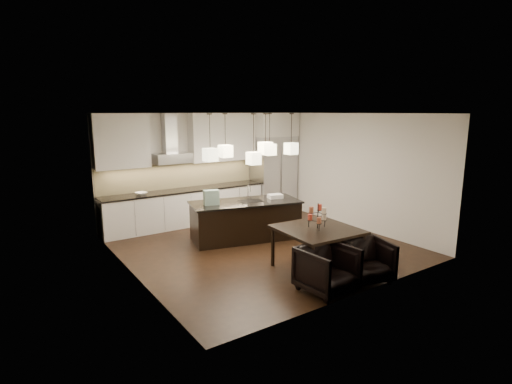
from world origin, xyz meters
TOP-DOWN VIEW (x-y plane):
  - floor at (0.00, 0.00)m, footprint 5.50×5.50m
  - ceiling at (0.00, 0.00)m, footprint 5.50×5.50m
  - wall_back at (0.00, 2.76)m, footprint 5.50×0.02m
  - wall_front at (0.00, -2.76)m, footprint 5.50×0.02m
  - wall_left at (-2.76, 0.00)m, footprint 0.02×5.50m
  - wall_right at (2.76, 0.00)m, footprint 0.02×5.50m
  - refrigerator at (2.10, 2.38)m, footprint 1.20×0.72m
  - fridge_panel at (2.10, 2.38)m, footprint 1.26×0.72m
  - lower_cabinets at (-0.62, 2.43)m, footprint 4.21×0.62m
  - countertop at (-0.62, 2.43)m, footprint 4.21×0.66m
  - backsplash at (-0.62, 2.73)m, footprint 4.21×0.02m
  - upper_cab_left at (-2.10, 2.57)m, footprint 1.25×0.35m
  - upper_cab_right at (0.55, 2.57)m, footprint 1.85×0.35m
  - hood_canopy at (-0.93, 2.48)m, footprint 0.90×0.52m
  - hood_chimney at (-0.93, 2.59)m, footprint 0.30×0.28m
  - fruit_bowl at (-1.77, 2.38)m, footprint 0.33×0.33m
  - island_body at (-0.00, 0.62)m, footprint 2.51×1.48m
  - island_top at (-0.00, 0.62)m, footprint 2.60×1.57m
  - faucet at (0.11, 0.69)m, footprint 0.15×0.24m
  - tote_bag at (-0.78, 0.76)m, footprint 0.35×0.24m
  - food_container at (0.75, 0.50)m, footprint 0.36×0.30m
  - dining_table at (0.08, -1.64)m, footprint 1.38×1.38m
  - candelabra at (0.08, -1.64)m, footprint 0.40×0.40m
  - candle_a at (0.22, -1.65)m, footprint 0.08×0.08m
  - candle_b at (0.01, -1.51)m, footprint 0.08×0.08m
  - candle_c at (-0.00, -1.76)m, footprint 0.08×0.08m
  - candle_d at (0.20, -1.55)m, footprint 0.08×0.08m
  - candle_e at (-0.06, -1.61)m, footprint 0.08×0.08m
  - candle_f at (0.09, -1.78)m, footprint 0.08×0.08m
  - armchair_left at (-0.40, -2.40)m, footprint 0.85×0.87m
  - armchair_right at (0.46, -2.45)m, footprint 0.94×0.96m
  - pendant_a at (-0.99, 0.37)m, footprint 0.24×0.24m
  - pendant_b at (-0.47, 0.66)m, footprint 0.24×0.24m
  - pendant_c at (0.30, 0.28)m, footprint 0.24×0.24m
  - pendant_d at (0.76, 0.76)m, footprint 0.24×0.24m
  - pendant_e at (1.06, 0.33)m, footprint 0.24×0.24m
  - pendant_f at (-0.07, 0.19)m, footprint 0.24×0.24m

SIDE VIEW (x-z plane):
  - floor at x=0.00m, z-range -0.02..0.00m
  - armchair_right at x=0.46m, z-range 0.00..0.71m
  - armchair_left at x=-0.40m, z-range 0.00..0.75m
  - dining_table at x=0.08m, z-range 0.00..0.79m
  - island_body at x=0.00m, z-range 0.00..0.83m
  - lower_cabinets at x=-0.62m, z-range 0.00..0.88m
  - island_top at x=0.00m, z-range 0.83..0.87m
  - countertop at x=-0.62m, z-range 0.88..0.92m
  - food_container at x=0.75m, z-range 0.87..0.96m
  - fruit_bowl at x=-1.77m, z-range 0.92..0.98m
  - candle_a at x=0.22m, z-range 0.92..1.02m
  - candle_b at x=0.01m, z-range 0.92..1.02m
  - candle_c at x=0.00m, z-range 0.92..1.02m
  - candelabra at x=0.08m, z-range 0.79..1.25m
  - tote_bag at x=-0.78m, z-range 0.87..1.19m
  - faucet at x=0.11m, z-range 0.87..1.22m
  - refrigerator at x=2.10m, z-range 0.00..2.15m
  - candle_d at x=0.20m, z-range 1.09..1.19m
  - candle_e at x=-0.06m, z-range 1.09..1.19m
  - candle_f at x=0.09m, z-range 1.09..1.19m
  - backsplash at x=-0.62m, z-range 0.92..1.55m
  - wall_back at x=0.00m, z-range 0.00..2.80m
  - wall_front at x=0.00m, z-range 0.00..2.80m
  - wall_left at x=-2.76m, z-range 0.00..2.80m
  - wall_right at x=2.76m, z-range 0.00..2.80m
  - hood_canopy at x=-0.93m, z-range 1.60..1.84m
  - pendant_f at x=-0.07m, z-range 1.75..2.01m
  - pendant_d at x=0.76m, z-range 1.84..2.10m
  - pendant_a at x=-0.99m, z-range 1.86..2.12m
  - pendant_b at x=-0.47m, z-range 1.88..2.14m
  - pendant_e at x=1.06m, z-range 1.88..2.14m
  - pendant_c at x=0.30m, z-range 1.93..2.19m
  - upper_cab_left at x=-2.10m, z-range 1.55..2.80m
  - upper_cab_right at x=0.55m, z-range 1.55..2.80m
  - hood_chimney at x=-0.93m, z-range 1.84..2.80m
  - fridge_panel at x=2.10m, z-range 2.15..2.80m
  - ceiling at x=0.00m, z-range 2.80..2.82m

